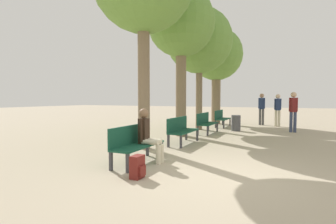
% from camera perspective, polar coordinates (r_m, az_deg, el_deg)
% --- Properties ---
extents(ground_plane, '(80.00, 80.00, 0.00)m').
position_cam_1_polar(ground_plane, '(5.12, 11.06, -13.75)').
color(ground_plane, tan).
extents(bench_row_0, '(0.49, 1.61, 0.85)m').
position_cam_1_polar(bench_row_0, '(6.04, -7.18, -6.42)').
color(bench_row_0, '#144733').
rests_on(bench_row_0, ground_plane).
extents(bench_row_1, '(0.49, 1.61, 0.85)m').
position_cam_1_polar(bench_row_1, '(8.53, 2.87, -3.65)').
color(bench_row_1, '#144733').
rests_on(bench_row_1, ground_plane).
extents(bench_row_2, '(0.49, 1.61, 0.85)m').
position_cam_1_polar(bench_row_2, '(11.17, 8.24, -2.10)').
color(bench_row_2, '#144733').
rests_on(bench_row_2, ground_plane).
extents(bench_row_3, '(0.49, 1.61, 0.85)m').
position_cam_1_polar(bench_row_3, '(13.88, 11.54, -1.14)').
color(bench_row_3, '#144733').
rests_on(bench_row_3, ground_plane).
extents(tree_row_1, '(2.63, 2.63, 5.71)m').
position_cam_1_polar(tree_row_1, '(10.68, 2.87, 18.41)').
color(tree_row_1, '#7A664C').
rests_on(tree_row_1, ground_plane).
extents(tree_row_2, '(3.07, 3.07, 5.70)m').
position_cam_1_polar(tree_row_2, '(12.74, 6.85, 15.08)').
color(tree_row_2, '#7A664C').
rests_on(tree_row_2, ground_plane).
extents(tree_row_3, '(3.01, 3.01, 5.52)m').
position_cam_1_polar(tree_row_3, '(15.71, 10.49, 12.01)').
color(tree_row_3, '#7A664C').
rests_on(tree_row_3, ground_plane).
extents(person_seated, '(0.59, 0.33, 1.24)m').
position_cam_1_polar(person_seated, '(6.05, -4.37, -4.76)').
color(person_seated, beige).
rests_on(person_seated, ground_plane).
extents(backpack, '(0.22, 0.28, 0.42)m').
position_cam_1_polar(backpack, '(4.95, -6.64, -11.82)').
color(backpack, maroon).
rests_on(backpack, ground_plane).
extents(pedestrian_near, '(0.34, 0.25, 1.69)m').
position_cam_1_polar(pedestrian_near, '(14.75, 22.78, 0.81)').
color(pedestrian_near, beige).
rests_on(pedestrian_near, ground_plane).
extents(pedestrian_mid, '(0.35, 0.24, 1.74)m').
position_cam_1_polar(pedestrian_mid, '(15.30, 19.71, 1.03)').
color(pedestrian_mid, '#4C4C4C').
rests_on(pedestrian_mid, ground_plane).
extents(pedestrian_far, '(0.35, 0.30, 1.74)m').
position_cam_1_polar(pedestrian_far, '(12.53, 25.61, 0.54)').
color(pedestrian_far, '#384260').
rests_on(pedestrian_far, ground_plane).
extents(trash_bin, '(0.41, 0.41, 0.71)m').
position_cam_1_polar(trash_bin, '(12.24, 14.57, -2.34)').
color(trash_bin, '#4C4C51').
rests_on(trash_bin, ground_plane).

